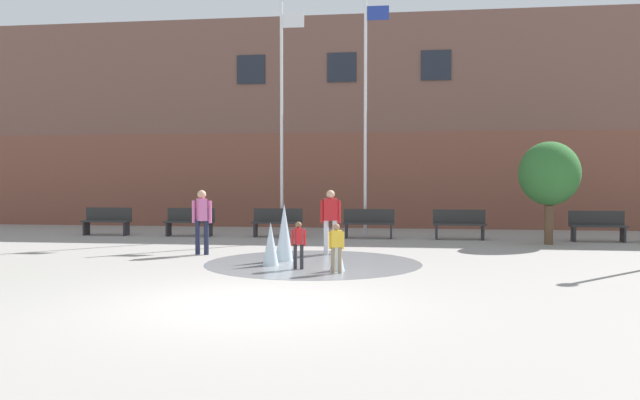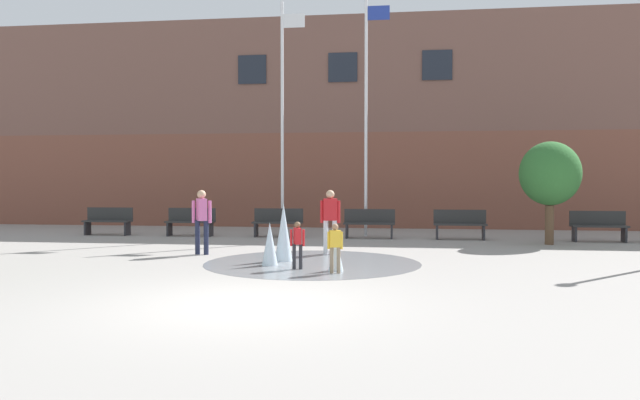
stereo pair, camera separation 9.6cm
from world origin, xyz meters
name	(u,v)px [view 2 (the right image)]	position (x,y,z in m)	size (l,w,h in m)	color
ground_plane	(244,304)	(0.00, 0.00, 0.00)	(100.00, 100.00, 0.00)	gray
library_building	(350,128)	(0.00, 17.55, 4.03)	(36.00, 6.05, 8.06)	brown
splash_fountain	(296,246)	(-0.02, 4.49, 0.38)	(4.80, 4.80, 1.31)	gray
park_bench_far_left	(108,221)	(-7.42, 10.51, 0.48)	(1.60, 0.44, 0.91)	#28282D
park_bench_left_of_flagpoles	(191,221)	(-4.58, 10.54, 0.48)	(1.60, 0.44, 0.91)	#28282D
park_bench_under_left_flagpole	(278,222)	(-1.69, 10.62, 0.48)	(1.60, 0.44, 0.91)	#28282D
park_bench_under_right_flagpole	(369,223)	(1.24, 10.58, 0.48)	(1.60, 0.44, 0.91)	#28282D
park_bench_near_trashcan	(460,224)	(4.03, 10.57, 0.48)	(1.60, 0.44, 0.91)	#28282D
park_bench_far_right	(599,226)	(8.04, 10.40, 0.48)	(1.60, 0.44, 0.91)	#28282D
child_with_pink_shirt	(297,241)	(0.16, 3.65, 0.58)	(0.31, 0.24, 0.99)	#28282D
adult_near_bench	(330,217)	(0.53, 6.28, 0.93)	(0.50, 0.26, 1.59)	silver
child_running	(335,244)	(1.00, 3.19, 0.58)	(0.31, 0.18, 0.99)	#89755B
adult_watching	(202,217)	(-2.60, 5.79, 0.93)	(0.50, 0.39, 1.59)	#1E233D
flagpole_left	(283,112)	(-1.63, 11.23, 4.07)	(0.80, 0.10, 7.65)	silver
flagpole_right	(367,108)	(1.12, 11.23, 4.15)	(0.80, 0.10, 7.81)	silver
street_tree_near_building	(550,174)	(6.42, 9.37, 2.00)	(1.70, 1.70, 2.92)	brown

